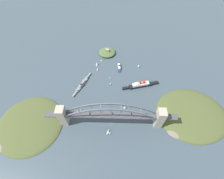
% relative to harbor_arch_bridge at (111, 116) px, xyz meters
% --- Properties ---
extents(ground_plane, '(1400.00, 1400.00, 0.00)m').
position_rel_harbor_arch_bridge_xyz_m(ground_plane, '(0.00, 0.00, -29.23)').
color(ground_plane, '#3D4C56').
extents(harbor_arch_bridge, '(248.61, 17.05, 67.02)m').
position_rel_harbor_arch_bridge_xyz_m(harbor_arch_bridge, '(0.00, 0.00, 0.00)').
color(harbor_arch_bridge, '#ADA38E').
rests_on(harbor_arch_bridge, ground).
extents(headland_west_shore, '(132.85, 134.44, 17.09)m').
position_rel_harbor_arch_bridge_xyz_m(headland_west_shore, '(-165.17, -9.53, -29.23)').
color(headland_west_shore, '#4C562D').
rests_on(headland_west_shore, ground).
extents(headland_east_shore, '(148.30, 131.30, 20.83)m').
position_rel_harbor_arch_bridge_xyz_m(headland_east_shore, '(167.83, 22.79, -29.23)').
color(headland_east_shore, '#4C562D').
rests_on(headland_east_shore, ground).
extents(ocean_liner, '(87.26, 27.47, 17.70)m').
position_rel_harbor_arch_bridge_xyz_m(ocean_liner, '(67.78, 96.75, -24.23)').
color(ocean_liner, black).
rests_on(ocean_liner, ground).
extents(naval_cruiser, '(36.23, 74.32, 16.86)m').
position_rel_harbor_arch_bridge_xyz_m(naval_cruiser, '(-72.58, 96.59, -26.34)').
color(naval_cruiser, gray).
rests_on(naval_cruiser, ground).
extents(harbor_ferry_steamer, '(8.93, 35.41, 8.77)m').
position_rel_harbor_arch_bridge_xyz_m(harbor_ferry_steamer, '(16.28, 156.98, -26.47)').
color(harbor_ferry_steamer, navy).
rests_on(harbor_ferry_steamer, ground).
extents(fort_island_mid_harbor, '(45.59, 44.62, 15.95)m').
position_rel_harbor_arch_bridge_xyz_m(fort_island_mid_harbor, '(-17.21, 211.55, -24.48)').
color(fort_island_mid_harbor, '#4C6038').
rests_on(fort_island_mid_harbor, ground).
extents(seaplane_taxiing_near_bridge, '(8.30, 10.13, 4.72)m').
position_rel_harbor_arch_bridge_xyz_m(seaplane_taxiing_near_bridge, '(-4.69, -21.35, -27.39)').
color(seaplane_taxiing_near_bridge, '#B7B7B2').
rests_on(seaplane_taxiing_near_bridge, ground).
extents(small_boat_0, '(8.97, 4.82, 2.04)m').
position_rel_harbor_arch_bridge_xyz_m(small_boat_0, '(-7.16, 119.48, -28.51)').
color(small_boat_0, '#2D6B3D').
rests_on(small_boat_0, ground).
extents(small_boat_1, '(6.00, 11.52, 2.06)m').
position_rel_harbor_arch_bridge_xyz_m(small_boat_1, '(-4.99, 101.64, -28.48)').
color(small_boat_1, '#234C8C').
rests_on(small_boat_1, ground).
extents(small_boat_2, '(5.79, 10.11, 10.46)m').
position_rel_harbor_arch_bridge_xyz_m(small_boat_2, '(-42.07, 165.58, -24.31)').
color(small_boat_2, silver).
rests_on(small_boat_2, ground).
extents(small_boat_3, '(6.20, 4.84, 7.21)m').
position_rel_harbor_arch_bridge_xyz_m(small_boat_3, '(-30.88, 180.05, -25.85)').
color(small_boat_3, gold).
rests_on(small_boat_3, ground).
extents(small_boat_4, '(8.38, 6.11, 10.03)m').
position_rel_harbor_arch_bridge_xyz_m(small_boat_4, '(67.64, 160.83, -24.61)').
color(small_boat_4, '#234C8C').
rests_on(small_boat_4, ground).
extents(small_boat_5, '(5.57, 8.85, 8.79)m').
position_rel_harbor_arch_bridge_xyz_m(small_boat_5, '(-39.20, 146.37, -25.13)').
color(small_boat_5, silver).
rests_on(small_boat_5, ground).
extents(small_boat_6, '(9.49, 6.51, 1.84)m').
position_rel_harbor_arch_bridge_xyz_m(small_boat_6, '(-41.92, 41.75, -28.57)').
color(small_boat_6, brown).
rests_on(small_boat_6, ground).
extents(small_boat_7, '(6.76, 8.62, 9.21)m').
position_rel_harbor_arch_bridge_xyz_m(small_boat_7, '(29.01, 34.94, -24.98)').
color(small_boat_7, brown).
rests_on(small_boat_7, ground).
extents(small_boat_8, '(6.17, 4.95, 7.68)m').
position_rel_harbor_arch_bridge_xyz_m(small_boat_8, '(-72.02, 24.32, -25.64)').
color(small_boat_8, '#2D6B3D').
rests_on(small_boat_8, ground).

